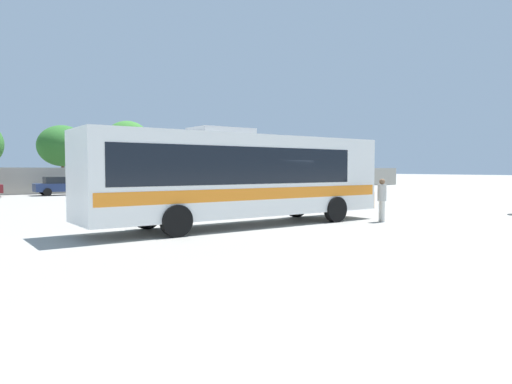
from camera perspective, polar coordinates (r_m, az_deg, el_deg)
ground_plane at (r=27.17m, az=-10.16°, el=-1.75°), size 300.00×300.00×0.00m
perimeter_wall at (r=44.65m, az=-19.10°, el=1.40°), size 80.00×0.30×2.29m
coach_bus_white_orange at (r=17.44m, az=-2.11°, el=2.16°), size 12.31×3.26×3.66m
attendant_by_bus_door at (r=19.52m, az=15.29°, el=-0.66°), size 0.44×0.44×1.77m
parked_car_second_dark_blue at (r=41.41m, az=-22.80°, el=0.75°), size 4.49×2.10×1.52m
roadside_tree_midright at (r=50.43m, az=-22.80°, el=5.27°), size 4.84×4.84×6.54m
roadside_tree_right at (r=48.18m, az=-15.61°, el=6.23°), size 4.38×4.38×6.96m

